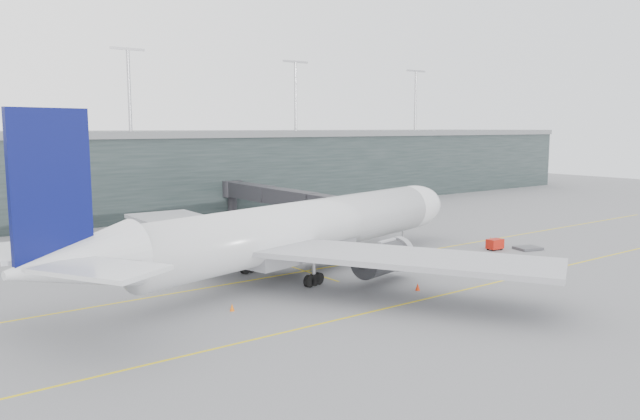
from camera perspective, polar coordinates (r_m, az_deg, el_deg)
ground at (r=70.26m, az=-6.62°, el=-5.54°), size 320.00×320.00×0.00m
taxiline_a at (r=66.93m, az=-4.87°, el=-6.17°), size 160.00×0.25×0.02m
taxiline_b at (r=54.51m, az=4.25°, el=-9.37°), size 160.00×0.25×0.02m
taxiline_lead_main at (r=89.84m, az=-10.34°, el=-2.72°), size 0.25×60.00×0.02m
terminal at (r=122.36m, az=-20.60°, el=3.22°), size 240.00×36.00×29.00m
main_aircraft at (r=67.70m, az=-1.75°, el=-1.81°), size 60.90×56.16×17.27m
jet_bridge at (r=99.82m, az=-3.44°, el=1.14°), size 3.87×43.21×6.29m
gse_cart at (r=84.41m, az=15.70°, el=-3.00°), size 2.18×1.45×1.44m
baggage_dolly at (r=86.13m, az=18.47°, el=-3.32°), size 3.66×3.21×0.31m
uld_a at (r=77.61m, az=-12.93°, el=-3.65°), size 2.64×2.41×1.96m
uld_b at (r=79.21m, az=-13.28°, el=-3.55°), size 2.00×1.68×1.66m
uld_c at (r=78.64m, az=-10.25°, el=-3.42°), size 2.41×2.04×1.98m
cone_nose at (r=90.22m, az=15.32°, el=-2.61°), size 0.44×0.44×0.69m
cone_wing_stbd at (r=62.26m, az=8.92°, el=-6.94°), size 0.46×0.46×0.73m
cone_wing_port at (r=81.31m, az=-5.88°, el=-3.44°), size 0.50×0.50×0.79m
cone_tail at (r=55.39m, az=-8.05°, el=-8.80°), size 0.42×0.42×0.66m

